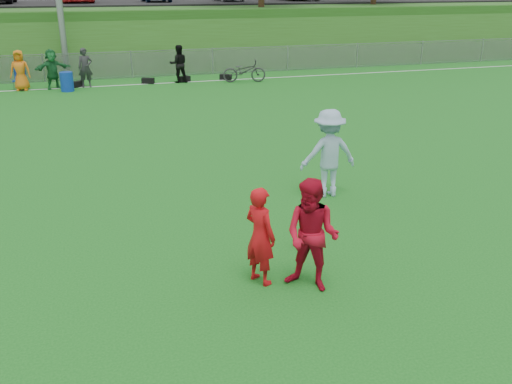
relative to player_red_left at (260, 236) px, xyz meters
name	(u,v)px	position (x,y,z in m)	size (l,w,h in m)	color
ground	(253,257)	(0.14, 0.83, -0.78)	(120.00, 120.00, 0.00)	#145F19
sideline_far	(137,84)	(0.14, 18.83, -0.78)	(60.00, 0.10, 0.01)	white
fence	(132,64)	(0.14, 20.83, -0.13)	(58.00, 0.06, 1.30)	gray
berm	(113,29)	(0.14, 31.83, 0.72)	(120.00, 18.00, 3.00)	#295718
parking_lot	(109,2)	(0.14, 33.83, 2.27)	(120.00, 12.00, 0.10)	black
spectator_row	(68,68)	(-2.77, 18.83, 0.07)	(9.15, 1.04, 1.69)	#A20B2C
gear_bags	(160,80)	(1.21, 18.93, -0.65)	(7.39, 0.54, 0.26)	black
player_red_left	(260,236)	(0.00, 0.00, 0.00)	(0.57, 0.37, 1.56)	red
player_red_center	(312,236)	(0.68, -0.41, 0.09)	(0.85, 0.66, 1.75)	red
player_blue	(329,153)	(2.56, 3.22, 0.17)	(1.23, 0.71, 1.91)	#97B9D1
frisbee	(311,198)	(1.10, 0.66, 0.25)	(0.29, 0.29, 0.03)	white
recycling_bin	(67,82)	(-2.86, 18.03, -0.38)	(0.54, 0.54, 0.81)	#0F37A7
camp_chair	(20,83)	(-4.81, 19.13, -0.52)	(0.57, 0.57, 0.89)	#0D3095
bicycle	(244,71)	(4.98, 18.03, -0.27)	(0.68, 1.96, 1.03)	#2A292C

